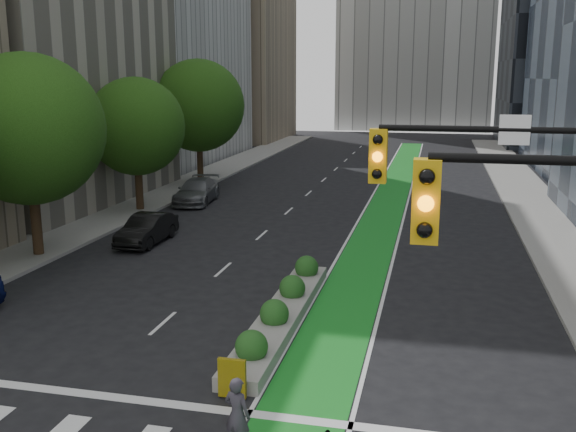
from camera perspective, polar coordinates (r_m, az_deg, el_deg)
The scene contains 13 objects.
ground at distance 15.39m, azimuth -11.61°, elevation -18.24°, with size 160.00×160.00×0.00m, color black.
sidewalk_left at distance 41.65m, azimuth -12.19°, elevation 1.40°, with size 3.60×90.00×0.15m, color gray.
sidewalk_right at distance 38.23m, azimuth 21.80°, elevation -0.18°, with size 3.60×90.00×0.15m, color gray.
bike_lane_paint at distance 42.76m, azimuth 9.09°, elevation 1.71°, with size 2.20×70.00×0.01m, color #178322.
building_tan_far at distance 82.28m, azimuth -5.46°, elevation 15.91°, with size 14.00×16.00×26.00m, color tan.
building_dark_end at distance 81.45m, azimuth 24.00°, elevation 15.69°, with size 14.00×18.00×28.00m, color black.
tree_mid at distance 29.34m, azimuth -22.09°, elevation 7.14°, with size 6.40×6.40×8.78m.
tree_midfar at distance 37.99m, azimuth -13.35°, elevation 7.74°, with size 5.60×5.60×7.76m.
tree_far at distance 47.10m, azimuth -7.96°, elevation 9.68°, with size 6.60×6.60×9.00m.
median_planter at distance 20.90m, azimuth -0.51°, elevation -8.39°, with size 1.20×10.26×1.10m.
cyclist at distance 14.07m, azimuth -4.54°, elevation -17.20°, with size 0.61×0.40×1.67m, color #36313B.
parked_car_left_mid at distance 31.03m, azimuth -12.42°, elevation -1.15°, with size 1.47×4.21×1.39m, color black.
parked_car_left_far at distance 40.49m, azimuth -8.11°, elevation 2.21°, with size 2.08×5.12×1.49m, color #5C5E62.
Camera 1 is at (5.79, -11.96, 7.76)m, focal length 40.00 mm.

